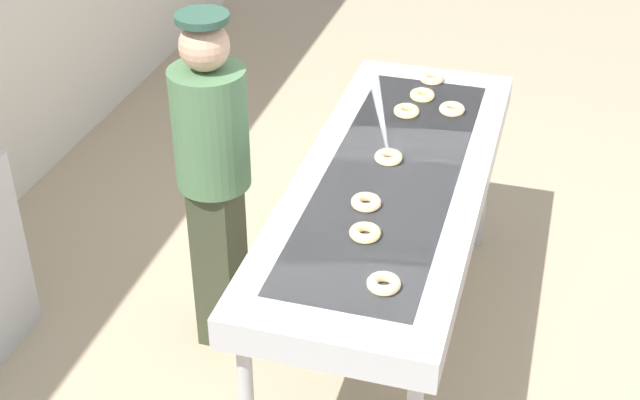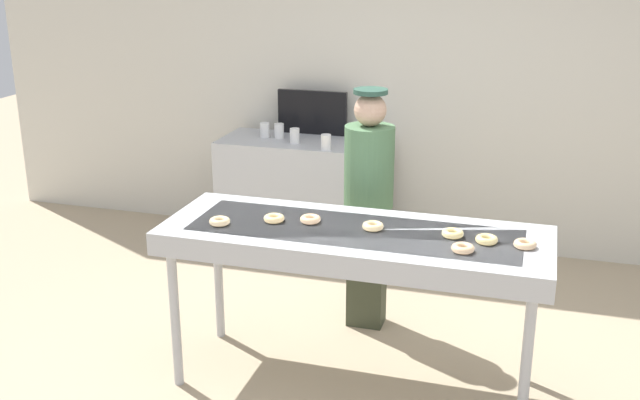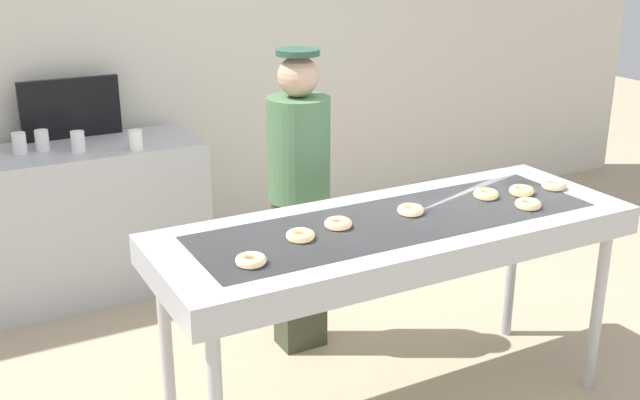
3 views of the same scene
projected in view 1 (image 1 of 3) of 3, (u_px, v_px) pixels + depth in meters
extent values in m
plane|color=tan|center=(383.00, 348.00, 4.26)|extent=(16.00, 16.00, 0.00)
cube|color=#B7BABF|center=(391.00, 187.00, 3.77)|extent=(2.15, 0.77, 0.13)
cube|color=slate|center=(392.00, 181.00, 3.76)|extent=(1.83, 0.54, 0.08)
cylinder|color=#B7BABF|center=(484.00, 178.00, 4.75)|extent=(0.06, 0.06, 0.84)
cylinder|color=#B7BABF|center=(371.00, 162.00, 4.89)|extent=(0.06, 0.06, 0.84)
torus|color=#F7CF88|center=(364.00, 232.00, 3.35)|extent=(0.16, 0.16, 0.04)
torus|color=#F0D485|center=(422.00, 95.00, 4.31)|extent=(0.13, 0.13, 0.04)
torus|color=#F8C48E|center=(366.00, 202.00, 3.52)|extent=(0.13, 0.13, 0.04)
torus|color=#ECD286|center=(406.00, 111.00, 4.17)|extent=(0.12, 0.12, 0.04)
torus|color=#F3C591|center=(432.00, 78.00, 4.46)|extent=(0.16, 0.16, 0.04)
torus|color=#F4D190|center=(388.00, 157.00, 3.81)|extent=(0.16, 0.16, 0.04)
torus|color=#F3C28D|center=(452.00, 109.00, 4.19)|extent=(0.16, 0.16, 0.04)
torus|color=beige|center=(384.00, 283.00, 3.09)|extent=(0.17, 0.17, 0.04)
cube|color=#383D2A|center=(220.00, 261.00, 4.13)|extent=(0.24, 0.18, 0.85)
cylinder|color=#4C724C|center=(210.00, 128.00, 3.76)|extent=(0.32, 0.32, 0.53)
sphere|color=tan|center=(204.00, 46.00, 3.56)|extent=(0.21, 0.21, 0.21)
cylinder|color=#28493C|center=(202.00, 18.00, 3.49)|extent=(0.22, 0.22, 0.03)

